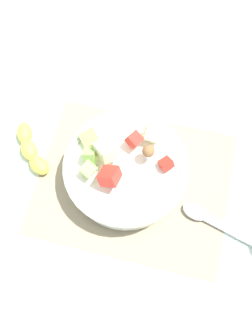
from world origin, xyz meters
The scene contains 5 objects.
ground_plane centered at (0.00, 0.00, 0.00)m, with size 2.40×2.40×0.00m, color silver.
placemat centered at (0.00, 0.00, 0.00)m, with size 0.43×0.35×0.01m, color gray.
salad_bowl centered at (-0.02, 0.01, 0.05)m, with size 0.27×0.27×0.13m.
serving_spoon centered at (0.19, -0.05, 0.01)m, with size 0.21×0.08×0.01m.
banana_whole centered at (-0.25, 0.02, 0.02)m, with size 0.12×0.13×0.04m.
Camera 1 is at (0.05, -0.29, 0.76)m, focal length 38.64 mm.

